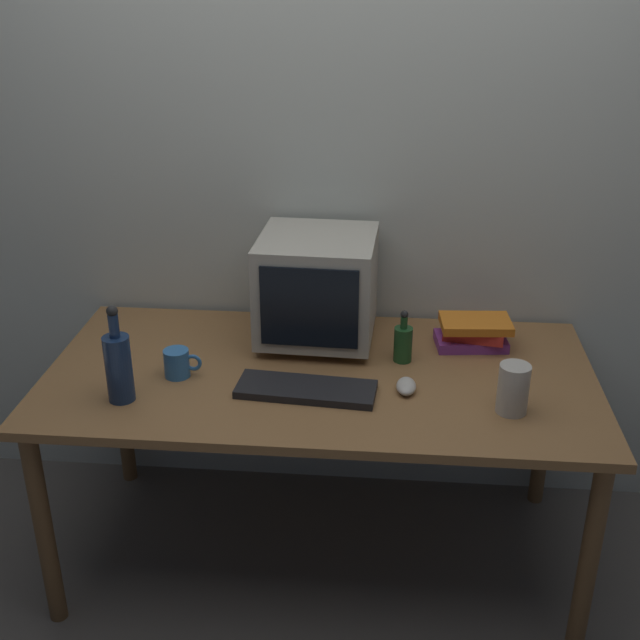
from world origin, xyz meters
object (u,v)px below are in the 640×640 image
at_px(bottle_short, 403,342).
at_px(metal_canister, 513,389).
at_px(crt_monitor, 317,287).
at_px(computer_mouse, 406,386).
at_px(book_stack, 473,332).
at_px(bottle_tall, 118,365).
at_px(keyboard, 306,389).
at_px(mug, 178,363).

xyz_separation_m(bottle_short, metal_canister, (0.31, -0.29, 0.01)).
distance_m(crt_monitor, computer_mouse, 0.49).
bearing_deg(crt_monitor, book_stack, -0.69).
distance_m(crt_monitor, bottle_tall, 0.72).
bearing_deg(keyboard, book_stack, 39.59).
relative_size(bottle_tall, metal_canister, 2.03).
bearing_deg(mug, crt_monitor, 36.47).
xyz_separation_m(crt_monitor, computer_mouse, (0.30, -0.34, -0.17)).
distance_m(book_stack, metal_canister, 0.43).
relative_size(bottle_short, mug, 1.48).
bearing_deg(mug, bottle_short, 13.49).
height_order(keyboard, bottle_short, bottle_short).
height_order(book_stack, mug, book_stack).
distance_m(bottle_short, book_stack, 0.27).
bearing_deg(computer_mouse, bottle_short, 94.07).
bearing_deg(mug, bottle_tall, -129.94).
bearing_deg(crt_monitor, computer_mouse, -48.20).
relative_size(bottle_tall, book_stack, 1.19).
xyz_separation_m(crt_monitor, metal_canister, (0.60, -0.43, -0.12)).
bearing_deg(metal_canister, keyboard, 174.98).
distance_m(bottle_short, mug, 0.72).
bearing_deg(bottle_short, crt_monitor, 155.12).
relative_size(computer_mouse, bottle_tall, 0.33).
bearing_deg(mug, book_stack, 17.56).
xyz_separation_m(keyboard, mug, (-0.41, 0.07, 0.03)).
xyz_separation_m(bottle_tall, book_stack, (1.07, 0.45, -0.06)).
bearing_deg(bottle_short, mug, -166.51).
bearing_deg(computer_mouse, book_stack, 56.76).
distance_m(bottle_tall, mug, 0.22).
height_order(book_stack, metal_canister, metal_canister).
relative_size(computer_mouse, bottle_short, 0.56).
relative_size(keyboard, mug, 3.50).
relative_size(book_stack, mug, 2.13).
distance_m(crt_monitor, bottle_short, 0.35).
xyz_separation_m(mug, metal_canister, (1.02, -0.12, 0.03)).
height_order(computer_mouse, metal_canister, metal_canister).
distance_m(keyboard, computer_mouse, 0.30).
distance_m(crt_monitor, mug, 0.53).
bearing_deg(bottle_tall, bottle_short, 21.33).
xyz_separation_m(keyboard, book_stack, (0.53, 0.37, 0.04)).
distance_m(mug, metal_canister, 1.02).
distance_m(keyboard, metal_canister, 0.61).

